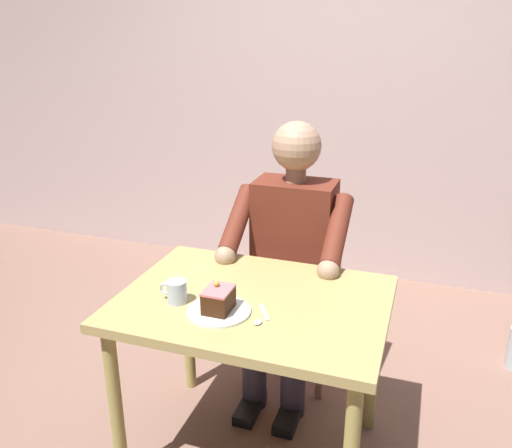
% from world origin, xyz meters
% --- Properties ---
extents(cafe_rear_panel, '(6.40, 0.12, 3.00)m').
position_xyz_m(cafe_rear_panel, '(0.00, -1.88, 1.50)').
color(cafe_rear_panel, '#C4A9A5').
rests_on(cafe_rear_panel, ground).
extents(dining_table, '(0.97, 0.72, 0.70)m').
position_xyz_m(dining_table, '(0.00, 0.00, 0.61)').
color(dining_table, tan).
rests_on(dining_table, ground).
extents(chair, '(0.42, 0.42, 0.89)m').
position_xyz_m(chair, '(0.00, -0.67, 0.48)').
color(chair, tan).
rests_on(chair, ground).
extents(seated_person, '(0.53, 0.58, 1.26)m').
position_xyz_m(seated_person, '(0.00, -0.50, 0.66)').
color(seated_person, maroon).
rests_on(seated_person, ground).
extents(dessert_plate, '(0.22, 0.22, 0.01)m').
position_xyz_m(dessert_plate, '(0.08, 0.14, 0.71)').
color(dessert_plate, white).
rests_on(dessert_plate, dining_table).
extents(cake_slice, '(0.09, 0.11, 0.10)m').
position_xyz_m(cake_slice, '(0.08, 0.14, 0.75)').
color(cake_slice, '#3B1D0C').
rests_on(cake_slice, dessert_plate).
extents(coffee_cup, '(0.11, 0.07, 0.08)m').
position_xyz_m(coffee_cup, '(0.25, 0.12, 0.75)').
color(coffee_cup, silver).
rests_on(coffee_cup, dining_table).
extents(dessert_spoon, '(0.06, 0.14, 0.01)m').
position_xyz_m(dessert_spoon, '(-0.07, 0.13, 0.71)').
color(dessert_spoon, silver).
rests_on(dessert_spoon, dining_table).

